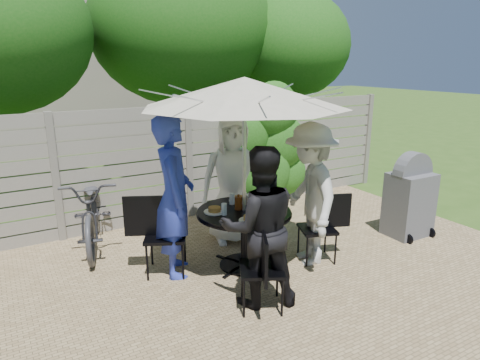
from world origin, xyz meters
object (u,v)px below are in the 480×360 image
patio_table (244,228)px  chair_back (231,221)px  person_front (259,228)px  plate_back (239,199)px  plate_left (215,210)px  bbq_grill (410,198)px  umbrella (244,92)px  person_right (310,195)px  plate_extra (264,216)px  person_left (174,197)px  glass_right (263,201)px  plate_front (250,219)px  chair_left (165,251)px  plate_right (273,207)px  glass_left (224,209)px  glass_back (232,199)px  coffee_cup (249,200)px  bicycle (93,210)px  chair_front (262,285)px  chair_right (318,241)px  person_back (233,180)px  glass_front (257,212)px

patio_table → chair_back: chair_back is taller
person_front → plate_back: 1.19m
plate_left → bbq_grill: size_ratio=0.21×
umbrella → person_right: size_ratio=1.71×
person_right → plate_extra: person_right is taller
person_left → plate_back: person_left is taller
glass_right → plate_extra: bearing=-120.9°
plate_left → plate_front: same height
plate_front → chair_left: bearing=139.7°
plate_right → glass_left: size_ratio=1.86×
glass_back → coffee_cup: glass_back is taller
coffee_cup → patio_table: bearing=-134.2°
person_front → person_right: bearing=-135.0°
person_right → umbrella: bearing=-90.0°
coffee_cup → plate_right: bearing=-60.0°
person_right → plate_extra: 0.73m
plate_left → glass_left: bearing=-66.1°
plate_back → bbq_grill: bearing=-15.6°
umbrella → bicycle: 2.73m
plate_back → glass_right: glass_right is taller
umbrella → plate_back: 1.43m
person_right → plate_extra: (-0.71, -0.06, -0.13)m
umbrella → plate_front: bearing=-109.8°
plate_left → glass_back: bearing=25.7°
chair_front → chair_left: bearing=52.8°
plate_extra → person_left: bearing=143.7°
plate_back → coffee_cup: 0.18m
plate_back → glass_back: bearing=-156.1°
chair_back → chair_right: 1.36m
umbrella → bbq_grill: bearing=-7.7°
glass_right → bbq_grill: size_ratio=0.11×
coffee_cup → plate_left: bearing=-174.2°
person_right → plate_left: person_right is taller
coffee_cup → chair_front: bearing=-114.7°
person_right → coffee_cup: bearing=-106.8°
person_front → plate_right: person_front is taller
plate_front → bbq_grill: (2.71, -0.01, -0.20)m
patio_table → plate_back: (0.12, 0.34, 0.25)m
person_back → plate_back: (-0.16, -0.44, -0.14)m
chair_back → glass_front: (-0.32, -1.19, 0.57)m
chair_left → person_back: bearing=46.9°
plate_right → plate_extra: 0.35m
person_front → bicycle: person_front is taller
bbq_grill → glass_back: bearing=167.5°
umbrella → plate_left: umbrella is taller
glass_front → glass_back: bearing=92.2°
person_back → person_right: bearing=-45.0°
plate_extra → glass_right: size_ratio=1.71×
person_back → plate_extra: 1.15m
chair_right → plate_left: 1.42m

